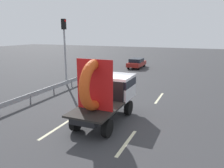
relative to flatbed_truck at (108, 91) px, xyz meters
The scene contains 9 objects.
ground_plane 1.65m from the flatbed_truck, 103.05° to the right, with size 120.00×120.00×0.00m, color #38383A.
flatbed_truck is the anchor object (origin of this frame).
distant_sedan 18.32m from the flatbed_truck, 101.90° to the left, with size 1.71×3.98×1.30m.
traffic_light 9.44m from the flatbed_truck, 139.26° to the left, with size 0.42×0.36×5.91m.
guardrail 6.37m from the flatbed_truck, 164.68° to the left, with size 0.10×10.16×0.71m.
lane_dash_left_near 3.29m from the flatbed_truck, 131.46° to the right, with size 2.95×0.16×0.01m, color beige.
lane_dash_left_far 5.93m from the flatbed_truck, 109.32° to the left, with size 2.72×0.16×0.01m, color beige.
lane_dash_right_near 3.35m from the flatbed_truck, 49.76° to the right, with size 2.54×0.16×0.01m, color beige.
lane_dash_right_far 5.65m from the flatbed_truck, 69.57° to the left, with size 2.83×0.16×0.01m, color beige.
Camera 1 is at (4.76, -10.38, 4.78)m, focal length 34.85 mm.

